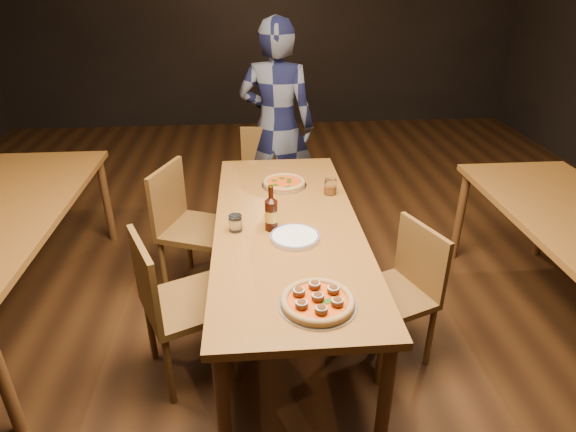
{
  "coord_description": "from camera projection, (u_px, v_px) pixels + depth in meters",
  "views": [
    {
      "loc": [
        -0.19,
        -2.35,
        2.01
      ],
      "look_at": [
        0.0,
        -0.05,
        0.82
      ],
      "focal_mm": 30.0,
      "sensor_mm": 36.0,
      "label": 1
    }
  ],
  "objects": [
    {
      "name": "room_shell",
      "position": [
        287.0,
        7.0,
        2.17
      ],
      "size": [
        9.0,
        9.0,
        9.0
      ],
      "color": "black",
      "rests_on": "ground"
    },
    {
      "name": "beer_bottle",
      "position": [
        271.0,
        214.0,
        2.57
      ],
      "size": [
        0.07,
        0.07,
        0.25
      ],
      "rotation": [
        0.0,
        0.0,
        0.3
      ],
      "color": "black",
      "rests_on": "table_main"
    },
    {
      "name": "table_main",
      "position": [
        287.0,
        234.0,
        2.71
      ],
      "size": [
        0.8,
        2.0,
        0.75
      ],
      "color": "brown",
      "rests_on": "ground"
    },
    {
      "name": "diner",
      "position": [
        277.0,
        127.0,
        3.95
      ],
      "size": [
        0.71,
        0.56,
        1.71
      ],
      "primitive_type": "imported",
      "rotation": [
        0.0,
        0.0,
        2.87
      ],
      "color": "black",
      "rests_on": "ground"
    },
    {
      "name": "ground",
      "position": [
        287.0,
        328.0,
        3.02
      ],
      "size": [
        9.0,
        9.0,
        0.0
      ],
      "primitive_type": "plane",
      "color": "black"
    },
    {
      "name": "plate_stack",
      "position": [
        295.0,
        237.0,
        2.51
      ],
      "size": [
        0.26,
        0.26,
        0.02
      ],
      "primitive_type": "cylinder",
      "color": "white",
      "rests_on": "table_main"
    },
    {
      "name": "chair_end",
      "position": [
        266.0,
        184.0,
        3.91
      ],
      "size": [
        0.45,
        0.45,
        0.91
      ],
      "primitive_type": null,
      "rotation": [
        0.0,
        0.0,
        -0.08
      ],
      "color": "#573717",
      "rests_on": "ground"
    },
    {
      "name": "pizza_margherita",
      "position": [
        284.0,
        183.0,
        3.13
      ],
      "size": [
        0.29,
        0.29,
        0.04
      ],
      "rotation": [
        0.0,
        0.0,
        -0.34
      ],
      "color": "#B7B7BF",
      "rests_on": "table_main"
    },
    {
      "name": "amber_glass",
      "position": [
        330.0,
        187.0,
        3.0
      ],
      "size": [
        0.08,
        0.08,
        0.1
      ],
      "primitive_type": "cylinder",
      "color": "#9F5011",
      "rests_on": "table_main"
    },
    {
      "name": "chair_main_sw",
      "position": [
        198.0,
        228.0,
        3.22
      ],
      "size": [
        0.55,
        0.55,
        0.92
      ],
      "primitive_type": null,
      "rotation": [
        0.0,
        0.0,
        1.21
      ],
      "color": "#573717",
      "rests_on": "ground"
    },
    {
      "name": "chair_main_nw",
      "position": [
        188.0,
        302.0,
        2.52
      ],
      "size": [
        0.56,
        0.56,
        0.91
      ],
      "primitive_type": null,
      "rotation": [
        0.0,
        0.0,
        1.99
      ],
      "color": "#573717",
      "rests_on": "ground"
    },
    {
      "name": "water_glass",
      "position": [
        235.0,
        223.0,
        2.58
      ],
      "size": [
        0.07,
        0.07,
        0.09
      ],
      "primitive_type": "cylinder",
      "color": "white",
      "rests_on": "table_main"
    },
    {
      "name": "chair_main_e",
      "position": [
        391.0,
        295.0,
        2.63
      ],
      "size": [
        0.51,
        0.51,
        0.84
      ],
      "primitive_type": null,
      "rotation": [
        0.0,
        0.0,
        -1.2
      ],
      "color": "#573717",
      "rests_on": "ground"
    },
    {
      "name": "pizza_meatball",
      "position": [
        318.0,
        301.0,
        2.01
      ],
      "size": [
        0.33,
        0.33,
        0.06
      ],
      "rotation": [
        0.0,
        0.0,
        0.29
      ],
      "color": "#B7B7BF",
      "rests_on": "table_main"
    }
  ]
}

